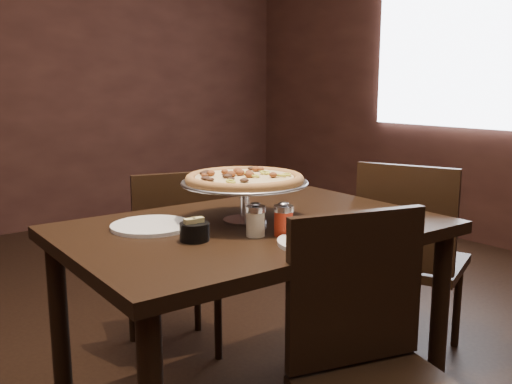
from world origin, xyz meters
TOP-DOWN VIEW (x-y plane):
  - room at (0.06, 0.03)m, footprint 6.04×7.04m
  - dining_table at (0.07, 0.07)m, footprint 1.29×0.89m
  - pizza_stand at (0.06, 0.11)m, footprint 0.43×0.43m
  - parmesan_shaker at (-0.02, -0.06)m, footprint 0.06×0.06m
  - pepper_flake_shaker at (0.05, -0.11)m, footprint 0.06×0.06m
  - packet_caddy at (-0.20, 0.02)m, footprint 0.09×0.09m
  - napkin_stack at (0.29, -0.17)m, footprint 0.18×0.18m
  - plate_left at (-0.23, 0.24)m, footprint 0.26×0.26m
  - plate_near at (0.06, -0.25)m, footprint 0.25×0.25m
  - serving_spatula at (0.22, 0.03)m, footprint 0.14×0.14m
  - chair_far at (0.17, 0.75)m, footprint 0.51×0.51m
  - chair_near at (0.04, -0.50)m, footprint 0.53×0.53m
  - chair_side at (0.96, 0.07)m, footprint 0.55×0.55m

SIDE VIEW (x-z plane):
  - chair_far at x=0.17m, z-range 0.04..0.92m
  - chair_near at x=0.04m, z-range 0.04..0.94m
  - chair_side at x=0.96m, z-range 0.04..0.95m
  - dining_table at x=0.07m, z-range 0.29..1.07m
  - plate_near at x=0.06m, z-range 0.78..0.79m
  - plate_left at x=-0.23m, z-range 0.78..0.79m
  - napkin_stack at x=0.29m, z-range 0.78..0.80m
  - packet_caddy at x=-0.20m, z-range 0.77..0.84m
  - parmesan_shaker at x=-0.02m, z-range 0.78..0.88m
  - pepper_flake_shaker at x=0.05m, z-range 0.78..0.88m
  - serving_spatula at x=0.22m, z-range 0.91..0.93m
  - pizza_stand at x=0.06m, z-range 0.84..1.01m
  - room at x=0.06m, z-range -0.02..2.82m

